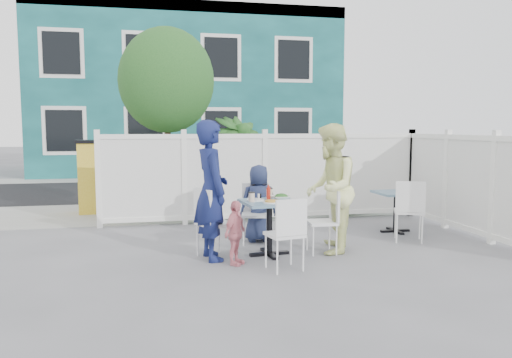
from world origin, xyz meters
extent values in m
plane|color=slate|center=(0.00, 0.00, 0.00)|extent=(80.00, 80.00, 0.00)
cube|color=gray|center=(0.00, 3.80, 0.01)|extent=(24.00, 2.60, 0.01)
cube|color=black|center=(0.00, 7.50, 0.00)|extent=(24.00, 5.00, 0.01)
cube|color=gray|center=(0.00, 10.60, 0.01)|extent=(24.00, 1.60, 0.01)
cube|color=#134A4D|center=(-0.50, 14.00, 3.00)|extent=(11.00, 6.00, 6.00)
cube|color=white|center=(-0.50, 11.04, 5.80)|extent=(11.00, 0.08, 0.40)
cube|color=black|center=(-3.00, 11.02, 1.60)|extent=(1.20, 0.04, 1.40)
cube|color=black|center=(1.00, 11.02, 1.60)|extent=(1.20, 0.04, 1.40)
cube|color=black|center=(-3.00, 11.02, 4.10)|extent=(1.20, 0.04, 1.40)
cube|color=black|center=(1.00, 11.02, 4.10)|extent=(1.20, 0.04, 1.40)
cube|color=white|center=(0.10, 2.40, 0.82)|extent=(5.80, 0.04, 1.40)
cube|color=white|center=(0.10, 2.40, 1.56)|extent=(5.86, 0.08, 0.08)
cube|color=white|center=(0.10, 2.40, 0.06)|extent=(5.86, 0.08, 0.12)
cube|color=white|center=(3.00, 0.60, 0.82)|extent=(0.04, 3.60, 1.40)
cube|color=white|center=(3.00, 0.60, 1.56)|extent=(0.08, 3.66, 0.08)
cube|color=white|center=(3.00, 0.60, 0.06)|extent=(0.08, 3.66, 0.12)
cylinder|color=#382316|center=(-1.60, 3.30, 1.20)|extent=(0.12, 0.12, 2.40)
ellipsoid|color=#1C4A1C|center=(-1.60, 3.30, 2.60)|extent=(1.80, 1.62, 1.98)
cube|color=gold|center=(-2.97, 4.00, 0.70)|extent=(0.80, 0.60, 1.41)
imported|color=#1C4A1C|center=(-0.27, 3.10, 0.97)|extent=(1.47, 1.47, 1.94)
imported|color=#1C4A1C|center=(1.90, 3.00, 0.72)|extent=(1.50, 1.37, 1.43)
cube|color=#406E84|center=(-0.37, 0.03, 0.72)|extent=(0.77, 0.77, 0.04)
cylinder|color=black|center=(-0.37, 0.03, 0.36)|extent=(0.08, 0.08, 0.68)
cube|color=black|center=(-0.37, 0.03, 0.02)|extent=(0.56, 0.14, 0.04)
cube|color=black|center=(-0.37, 0.03, 0.02)|extent=(0.14, 0.56, 0.04)
cube|color=#406E84|center=(2.00, 1.06, 0.65)|extent=(0.64, 0.64, 0.04)
cylinder|color=black|center=(2.00, 1.06, 0.32)|extent=(0.07, 0.07, 0.61)
cube|color=black|center=(2.00, 1.06, 0.02)|extent=(0.50, 0.08, 0.04)
cube|color=black|center=(2.00, 1.06, 0.02)|extent=(0.08, 0.50, 0.04)
cube|color=white|center=(-1.10, 0.08, 0.45)|extent=(0.54, 0.55, 0.04)
cube|color=white|center=(-1.27, 0.00, 0.70)|extent=(0.21, 0.40, 0.45)
cylinder|color=white|center=(-1.02, 0.31, 0.23)|extent=(0.02, 0.02, 0.45)
cylinder|color=white|center=(-0.86, -0.02, 0.23)|extent=(0.02, 0.02, 0.45)
cylinder|color=white|center=(-1.33, 0.17, 0.23)|extent=(0.02, 0.02, 0.45)
cylinder|color=white|center=(-1.17, -0.16, 0.23)|extent=(0.02, 0.02, 0.45)
cube|color=white|center=(0.36, 0.01, 0.42)|extent=(0.40, 0.42, 0.04)
cube|color=white|center=(0.54, 0.00, 0.66)|extent=(0.06, 0.40, 0.42)
cylinder|color=white|center=(0.19, -0.15, 0.21)|extent=(0.02, 0.02, 0.42)
cylinder|color=white|center=(0.21, 0.19, 0.21)|extent=(0.02, 0.02, 0.42)
cylinder|color=white|center=(0.51, -0.17, 0.21)|extent=(0.02, 0.02, 0.42)
cylinder|color=white|center=(0.53, 0.17, 0.21)|extent=(0.02, 0.02, 0.42)
cube|color=white|center=(-0.42, 0.76, 0.43)|extent=(0.47, 0.45, 0.04)
cube|color=white|center=(-0.38, 0.94, 0.67)|extent=(0.40, 0.11, 0.43)
cylinder|color=white|center=(-0.28, 0.56, 0.21)|extent=(0.02, 0.02, 0.43)
cylinder|color=white|center=(-0.62, 0.63, 0.21)|extent=(0.02, 0.02, 0.43)
cylinder|color=white|center=(-0.22, 0.88, 0.21)|extent=(0.02, 0.02, 0.43)
cylinder|color=white|center=(-0.55, 0.95, 0.21)|extent=(0.02, 0.02, 0.43)
cube|color=white|center=(-0.35, -0.67, 0.43)|extent=(0.47, 0.45, 0.04)
cube|color=white|center=(-0.32, -0.84, 0.67)|extent=(0.40, 0.11, 0.43)
cylinder|color=white|center=(-0.55, -0.54, 0.22)|extent=(0.02, 0.02, 0.43)
cylinder|color=white|center=(-0.21, -0.47, 0.22)|extent=(0.02, 0.02, 0.43)
cylinder|color=white|center=(-0.49, -0.86, 0.22)|extent=(0.02, 0.02, 0.43)
cylinder|color=white|center=(-0.15, -0.79, 0.22)|extent=(0.02, 0.02, 0.43)
cube|color=white|center=(1.88, 0.41, 0.45)|extent=(0.55, 0.54, 0.04)
cube|color=white|center=(1.80, 0.24, 0.70)|extent=(0.40, 0.20, 0.45)
cylinder|color=white|center=(1.79, 0.64, 0.23)|extent=(0.02, 0.02, 0.45)
cylinder|color=white|center=(2.12, 0.50, 0.23)|extent=(0.02, 0.02, 0.45)
cylinder|color=white|center=(1.65, 0.33, 0.23)|extent=(0.02, 0.02, 0.45)
cylinder|color=white|center=(1.98, 0.18, 0.23)|extent=(0.02, 0.02, 0.45)
imported|color=#141D50|center=(-1.16, 0.01, 0.91)|extent=(0.54, 0.72, 1.81)
imported|color=#EBF859|center=(0.48, 0.03, 0.89)|extent=(0.95, 1.05, 1.77)
imported|color=#20294B|center=(-0.34, 0.87, 0.58)|extent=(0.57, 0.37, 1.16)
imported|color=pink|center=(-0.90, -0.34, 0.41)|extent=(0.45, 0.50, 0.81)
cylinder|color=white|center=(-0.38, -0.13, 0.75)|extent=(0.24, 0.24, 0.01)
cylinder|color=white|center=(-0.55, 0.12, 0.75)|extent=(0.24, 0.24, 0.02)
imported|color=white|center=(-0.20, 0.07, 0.77)|extent=(0.25, 0.25, 0.06)
cylinder|color=beige|center=(-0.62, 0.00, 0.80)|extent=(0.08, 0.08, 0.12)
cylinder|color=beige|center=(-0.31, 0.28, 0.81)|extent=(0.09, 0.09, 0.13)
cylinder|color=#B31F13|center=(-0.37, 0.08, 0.83)|extent=(0.05, 0.05, 0.17)
cylinder|color=white|center=(-0.47, 0.27, 0.77)|extent=(0.03, 0.03, 0.07)
cylinder|color=black|center=(-0.44, 0.30, 0.77)|extent=(0.03, 0.03, 0.07)
camera|label=1|loc=(-1.90, -6.38, 1.73)|focal=35.00mm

